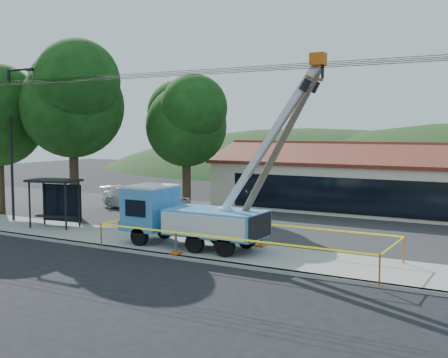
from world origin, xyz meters
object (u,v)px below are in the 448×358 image
leaning_pole (277,150)px  car_silver (158,222)px  utility_truck (189,215)px  bus_shelter (56,192)px  car_white (134,210)px

leaning_pole → car_silver: bearing=153.1°
utility_truck → leaning_pole: (4.15, 0.41, 3.01)m
bus_shelter → car_silver: 6.19m
leaning_pole → car_white: size_ratio=1.62×
utility_truck → car_white: size_ratio=1.91×
leaning_pole → bus_shelter: bearing=178.6°
utility_truck → bus_shelter: utility_truck is taller
bus_shelter → leaning_pole: bearing=-12.5°
car_silver → car_white: bearing=147.1°
leaning_pole → bus_shelter: size_ratio=2.76×
utility_truck → car_silver: bearing=136.8°
utility_truck → car_silver: utility_truck is taller
bus_shelter → car_silver: (3.41, 4.74, -2.08)m
utility_truck → car_white: bearing=139.9°
leaning_pole → car_white: 17.00m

